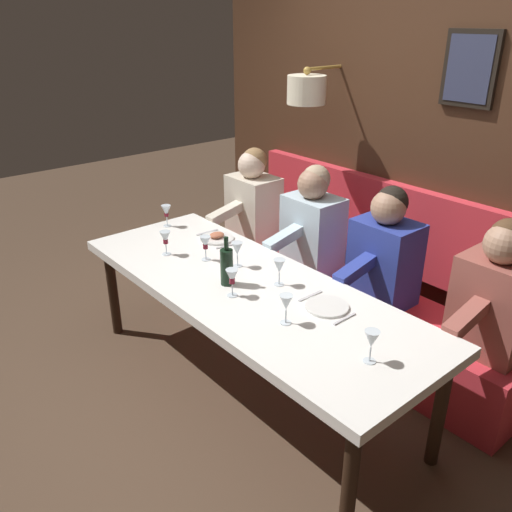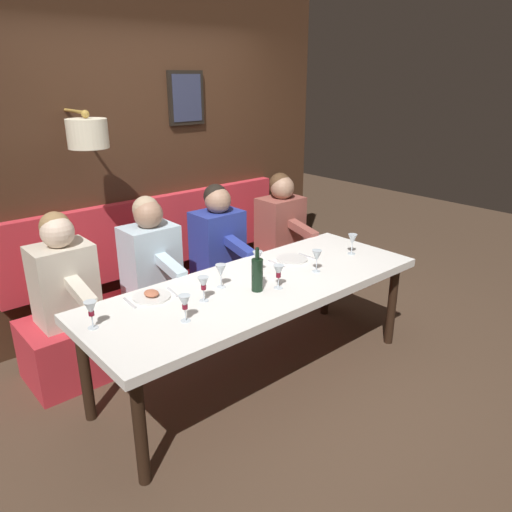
{
  "view_description": "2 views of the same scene",
  "coord_description": "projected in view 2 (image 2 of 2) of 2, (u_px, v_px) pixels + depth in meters",
  "views": [
    {
      "loc": [
        -1.74,
        -2.14,
        2.2
      ],
      "look_at": [
        0.05,
        -0.02,
        0.92
      ],
      "focal_mm": 36.99,
      "sensor_mm": 36.0,
      "label": 1
    },
    {
      "loc": [
        -2.31,
        2.04,
        2.08
      ],
      "look_at": [
        0.05,
        -0.02,
        0.92
      ],
      "focal_mm": 34.37,
      "sensor_mm": 36.0,
      "label": 2
    }
  ],
  "objects": [
    {
      "name": "ground_plane",
      "position": [
        258.0,
        375.0,
        3.62
      ],
      "size": [
        12.0,
        12.0,
        0.0
      ],
      "primitive_type": "plane",
      "color": "#4C3828"
    },
    {
      "name": "dining_table",
      "position": [
        258.0,
        292.0,
        3.38
      ],
      "size": [
        0.9,
        2.46,
        0.74
      ],
      "color": "white",
      "rests_on": "ground_plane"
    },
    {
      "name": "banquette_bench",
      "position": [
        189.0,
        307.0,
        4.17
      ],
      "size": [
        0.52,
        2.66,
        0.45
      ],
      "primitive_type": "cube",
      "color": "red",
      "rests_on": "ground_plane"
    },
    {
      "name": "back_wall_panel",
      "position": [
        145.0,
        164.0,
        4.17
      ],
      "size": [
        0.59,
        3.86,
        2.9
      ],
      "color": "#422819",
      "rests_on": "ground_plane"
    },
    {
      "name": "diner_nearest",
      "position": [
        281.0,
        218.0,
        4.61
      ],
      "size": [
        0.6,
        0.4,
        0.79
      ],
      "color": "#934C42",
      "rests_on": "banquette_bench"
    },
    {
      "name": "diner_near",
      "position": [
        218.0,
        234.0,
        4.15
      ],
      "size": [
        0.6,
        0.4,
        0.79
      ],
      "color": "#283893",
      "rests_on": "banquette_bench"
    },
    {
      "name": "diner_middle",
      "position": [
        150.0,
        251.0,
        3.75
      ],
      "size": [
        0.6,
        0.4,
        0.79
      ],
      "color": "silver",
      "rests_on": "banquette_bench"
    },
    {
      "name": "diner_far",
      "position": [
        63.0,
        273.0,
        3.34
      ],
      "size": [
        0.6,
        0.4,
        0.79
      ],
      "color": "beige",
      "rests_on": "banquette_bench"
    },
    {
      "name": "place_setting_0",
      "position": [
        292.0,
        259.0,
        3.77
      ],
      "size": [
        0.24,
        0.31,
        0.01
      ],
      "color": "silver",
      "rests_on": "dining_table"
    },
    {
      "name": "place_setting_1",
      "position": [
        152.0,
        296.0,
        3.13
      ],
      "size": [
        0.24,
        0.32,
        0.05
      ],
      "color": "silver",
      "rests_on": "dining_table"
    },
    {
      "name": "wine_glass_0",
      "position": [
        258.0,
        258.0,
        3.49
      ],
      "size": [
        0.07,
        0.07,
        0.16
      ],
      "color": "silver",
      "rests_on": "dining_table"
    },
    {
      "name": "wine_glass_1",
      "position": [
        317.0,
        256.0,
        3.52
      ],
      "size": [
        0.07,
        0.07,
        0.16
      ],
      "color": "silver",
      "rests_on": "dining_table"
    },
    {
      "name": "wine_glass_2",
      "position": [
        221.0,
        271.0,
        3.25
      ],
      "size": [
        0.07,
        0.07,
        0.16
      ],
      "color": "silver",
      "rests_on": "dining_table"
    },
    {
      "name": "wine_glass_3",
      "position": [
        352.0,
        240.0,
        3.87
      ],
      "size": [
        0.07,
        0.07,
        0.16
      ],
      "color": "silver",
      "rests_on": "dining_table"
    },
    {
      "name": "wine_glass_4",
      "position": [
        185.0,
        303.0,
        2.8
      ],
      "size": [
        0.07,
        0.07,
        0.16
      ],
      "color": "silver",
      "rests_on": "dining_table"
    },
    {
      "name": "wine_glass_5",
      "position": [
        278.0,
        272.0,
        3.24
      ],
      "size": [
        0.07,
        0.07,
        0.16
      ],
      "color": "silver",
      "rests_on": "dining_table"
    },
    {
      "name": "wine_glass_6",
      "position": [
        91.0,
        310.0,
        2.73
      ],
      "size": [
        0.07,
        0.07,
        0.16
      ],
      "color": "silver",
      "rests_on": "dining_table"
    },
    {
      "name": "wine_glass_7",
      "position": [
        203.0,
        284.0,
        3.06
      ],
      "size": [
        0.07,
        0.07,
        0.16
      ],
      "color": "silver",
      "rests_on": "dining_table"
    },
    {
      "name": "wine_bottle",
      "position": [
        257.0,
        274.0,
        3.21
      ],
      "size": [
        0.08,
        0.08,
        0.3
      ],
      "color": "black",
      "rests_on": "dining_table"
    }
  ]
}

